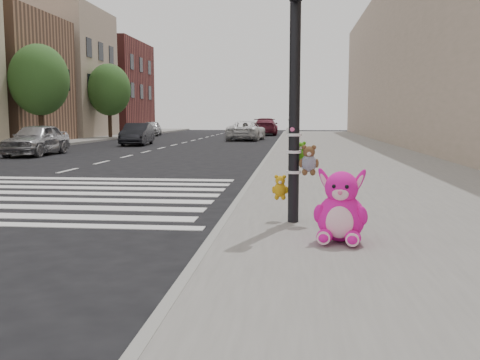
% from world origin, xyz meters
% --- Properties ---
extents(ground, '(120.00, 120.00, 0.00)m').
position_xyz_m(ground, '(0.00, 0.00, 0.00)').
color(ground, black).
rests_on(ground, ground).
extents(sidewalk_near, '(7.00, 80.00, 0.14)m').
position_xyz_m(sidewalk_near, '(5.00, 10.00, 0.07)').
color(sidewalk_near, slate).
rests_on(sidewalk_near, ground).
extents(curb_edge, '(0.12, 80.00, 0.15)m').
position_xyz_m(curb_edge, '(1.55, 10.00, 0.07)').
color(curb_edge, gray).
rests_on(curb_edge, ground).
extents(bld_far_c, '(6.00, 8.00, 8.00)m').
position_xyz_m(bld_far_c, '(-15.50, 26.00, 4.00)').
color(bld_far_c, '#8A6249').
rests_on(bld_far_c, ground).
extents(bld_far_d, '(6.00, 8.00, 10.00)m').
position_xyz_m(bld_far_d, '(-15.50, 35.00, 5.00)').
color(bld_far_d, tan).
rests_on(bld_far_d, ground).
extents(bld_far_e, '(6.00, 10.00, 9.00)m').
position_xyz_m(bld_far_e, '(-15.50, 46.00, 4.50)').
color(bld_far_e, brown).
rests_on(bld_far_e, ground).
extents(bld_near, '(5.00, 60.00, 10.00)m').
position_xyz_m(bld_near, '(10.50, 20.00, 5.00)').
color(bld_near, tan).
rests_on(bld_near, ground).
extents(signal_pole, '(0.70, 0.48, 4.00)m').
position_xyz_m(signal_pole, '(2.62, 1.81, 1.78)').
color(signal_pole, black).
rests_on(signal_pole, sidewalk_near).
extents(tree_far_b, '(3.20, 3.20, 5.44)m').
position_xyz_m(tree_far_b, '(-11.20, 22.00, 3.65)').
color(tree_far_b, '#382619').
rests_on(tree_far_b, sidewalk_far).
extents(tree_far_c, '(3.20, 3.20, 5.44)m').
position_xyz_m(tree_far_c, '(-11.20, 33.00, 3.65)').
color(tree_far_c, '#382619').
rests_on(tree_far_c, sidewalk_far).
extents(pink_bunny, '(0.68, 0.77, 0.95)m').
position_xyz_m(pink_bunny, '(3.20, 0.57, 0.53)').
color(pink_bunny, '#ED13A0').
rests_on(pink_bunny, sidewalk_near).
extents(red_teddy, '(0.14, 0.12, 0.18)m').
position_xyz_m(red_teddy, '(3.40, 1.12, 0.23)').
color(red_teddy, '#A91022').
rests_on(red_teddy, sidewalk_near).
extents(car_silver_far, '(1.69, 4.09, 1.39)m').
position_xyz_m(car_silver_far, '(-8.64, 16.28, 0.69)').
color(car_silver_far, '#A0A0A5').
rests_on(car_silver_far, ground).
extents(car_dark_far, '(1.71, 4.05, 1.30)m').
position_xyz_m(car_dark_far, '(-6.65, 24.76, 0.65)').
color(car_dark_far, black).
rests_on(car_dark_far, ground).
extents(car_white_near, '(2.61, 5.02, 1.35)m').
position_xyz_m(car_white_near, '(-0.80, 31.82, 0.68)').
color(car_white_near, silver).
rests_on(car_white_near, ground).
extents(car_maroon_near, '(2.21, 5.28, 1.52)m').
position_xyz_m(car_maroon_near, '(0.00, 42.20, 0.76)').
color(car_maroon_near, maroon).
rests_on(car_maroon_near, ground).
extents(car_silver_deep, '(2.12, 4.04, 1.31)m').
position_xyz_m(car_silver_deep, '(-9.80, 39.50, 0.65)').
color(car_silver_deep, '#B0B1B5').
rests_on(car_silver_deep, ground).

